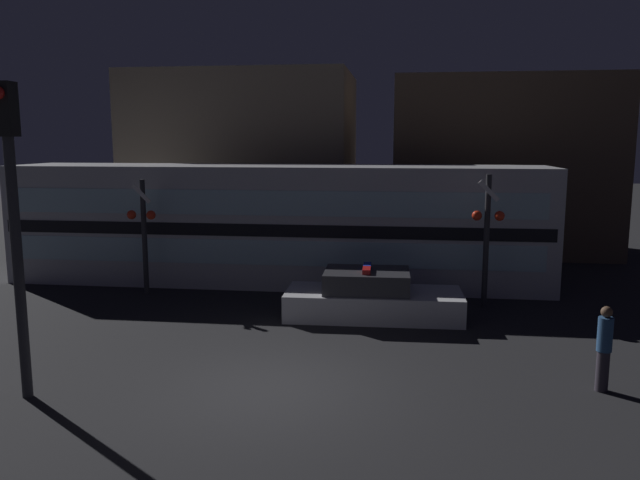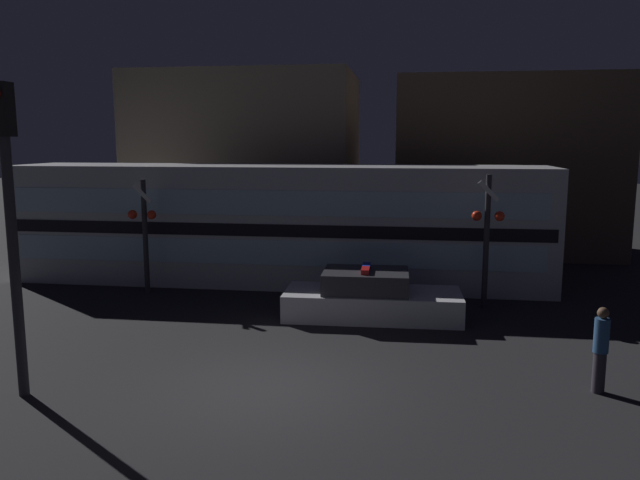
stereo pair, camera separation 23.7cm
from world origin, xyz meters
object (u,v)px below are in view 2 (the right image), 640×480
object	(u,v)px
train	(278,224)
pedestrian	(601,349)
police_car	(371,298)
traffic_light_corner	(10,210)
crossing_signal_near	(487,233)

from	to	relation	value
train	pedestrian	bearing A→B (deg)	-46.83
police_car	traffic_light_corner	world-z (taller)	traffic_light_corner
train	police_car	world-z (taller)	train
pedestrian	train	bearing A→B (deg)	133.17
train	traffic_light_corner	size ratio (longest dim) A/B	3.10
train	crossing_signal_near	world-z (taller)	train
police_car	crossing_signal_near	world-z (taller)	crossing_signal_near
police_car	crossing_signal_near	xyz separation A→B (m)	(3.01, 1.33, 1.57)
police_car	traffic_light_corner	distance (m)	8.78
crossing_signal_near	traffic_light_corner	distance (m)	11.51
police_car	pedestrian	world-z (taller)	pedestrian
traffic_light_corner	pedestrian	bearing A→B (deg)	8.97
police_car	pedestrian	size ratio (longest dim) A/B	2.86
pedestrian	crossing_signal_near	world-z (taller)	crossing_signal_near
police_car	crossing_signal_near	bearing A→B (deg)	22.59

